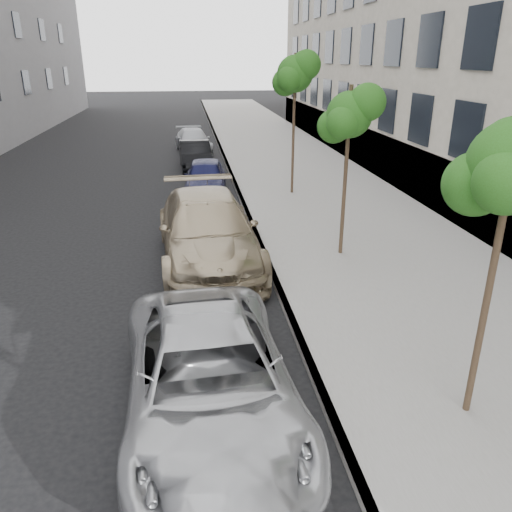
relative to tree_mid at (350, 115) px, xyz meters
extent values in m
cube|color=gray|center=(1.07, 16.00, -3.67)|extent=(6.40, 72.00, 0.14)
cube|color=#9E9B93|center=(-2.05, 16.00, -3.67)|extent=(0.15, 72.00, 0.14)
cylinder|color=#38281C|center=(-0.03, -6.50, -1.40)|extent=(0.10, 0.10, 4.39)
sphere|color=#255415|center=(-0.33, -6.25, -0.21)|extent=(0.84, 0.84, 0.84)
cylinder|color=#38281C|center=(-0.03, 0.00, -1.44)|extent=(0.10, 0.10, 4.30)
sphere|color=#255415|center=(-0.03, 0.00, 0.01)|extent=(1.13, 1.13, 1.13)
sphere|color=#255415|center=(0.32, -0.20, 0.31)|extent=(0.90, 0.90, 0.90)
sphere|color=#255415|center=(-0.33, 0.25, -0.29)|extent=(0.85, 0.85, 0.85)
cylinder|color=#38281C|center=(-0.03, 6.50, -1.07)|extent=(0.10, 0.10, 5.05)
sphere|color=#255415|center=(-0.03, 6.50, 0.75)|extent=(1.30, 1.30, 1.30)
sphere|color=#255415|center=(0.32, 6.30, 1.05)|extent=(1.04, 1.04, 1.04)
sphere|color=#255415|center=(-0.33, 6.75, 0.45)|extent=(0.97, 0.97, 0.97)
imported|color=#A2A3A7|center=(-3.83, -6.04, -3.01)|extent=(2.71, 5.35, 1.45)
imported|color=tan|center=(-3.57, 0.19, -2.86)|extent=(2.75, 6.14, 1.75)
imported|color=#0F1134|center=(-3.33, 7.32, -3.07)|extent=(1.85, 4.04, 1.34)
imported|color=black|center=(-3.62, 11.90, -3.07)|extent=(1.58, 4.09, 1.33)
imported|color=#999BA1|center=(-3.63, 16.71, -3.10)|extent=(2.23, 4.54, 1.27)
camera|label=1|loc=(-3.98, -12.12, 1.32)|focal=35.00mm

